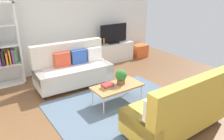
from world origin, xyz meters
The scene contains 15 objects.
ground_plane centered at (0.00, 0.00, 0.00)m, with size 7.68×7.68×0.00m, color brown.
wall_far centered at (0.00, 2.80, 1.45)m, with size 6.40×0.12×2.90m, color white.
area_rug centered at (-0.10, -0.12, 0.01)m, with size 2.90×2.20×0.01m, color slate.
couch_beige centered at (-0.44, 1.50, 0.45)m, with size 1.93×0.92×1.10m.
couch_green centered at (0.23, -1.35, 0.45)m, with size 1.91×0.86×1.10m.
coffee_table centered at (-0.05, 0.08, 0.39)m, with size 1.10×0.56×0.42m.
tv_console centered at (1.50, 2.46, 0.32)m, with size 1.40×0.44×0.64m, color silver.
tv centered at (1.50, 2.44, 0.95)m, with size 1.00×0.20×0.64m.
storage_trunk centered at (2.60, 2.36, 0.22)m, with size 0.52×0.40×0.44m, color orange.
potted_plant centered at (0.06, 0.10, 0.60)m, with size 0.25×0.25×0.34m.
table_book_0 centered at (-0.28, 0.11, 0.43)m, with size 0.24×0.18×0.03m, color gold.
table_book_1 centered at (-0.28, 0.11, 0.46)m, with size 0.24×0.18×0.03m, color #3359B2.
table_book_2 centered at (-0.28, 0.11, 0.49)m, with size 0.24×0.18×0.04m, color red.
vase_0 centered at (0.92, 2.51, 0.71)m, with size 0.12×0.12×0.13m, color silver.
bottle_0 centered at (1.09, 2.42, 0.76)m, with size 0.05×0.05×0.23m, color orange.
Camera 1 is at (-2.60, -3.43, 2.47)m, focal length 35.27 mm.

